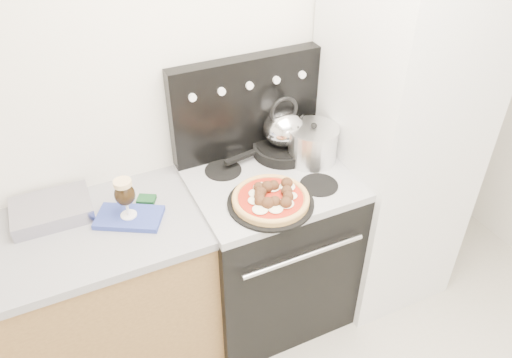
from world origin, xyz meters
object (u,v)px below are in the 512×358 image
oven_mitt (129,217)px  tea_kettle (283,125)px  skillet (282,149)px  stock_pot (312,145)px  stove_body (269,250)px  base_cabinet (52,320)px  pizza_pan (271,203)px  pizza (271,197)px  fridge (393,142)px  beer_glass (125,198)px

oven_mitt → tea_kettle: bearing=10.5°
skillet → stock_pot: (0.10, -0.11, 0.06)m
stove_body → skillet: size_ratio=2.93×
base_cabinet → pizza_pan: size_ratio=3.74×
base_cabinet → oven_mitt: (0.43, -0.02, 0.48)m
tea_kettle → pizza: bearing=-111.2°
pizza_pan → stock_pot: bearing=33.5°
base_cabinet → oven_mitt: 0.65m
stove_body → fridge: bearing=-2.0°
pizza → pizza_pan: bearing=0.0°
base_cabinet → skillet: bearing=6.3°
fridge → tea_kettle: fridge is taller
beer_glass → skillet: beer_glass is taller
fridge → skillet: fridge is taller
beer_glass → pizza: (0.59, -0.19, -0.06)m
base_cabinet → fridge: size_ratio=0.76×
pizza → tea_kettle: tea_kettle is taller
stove_body → fridge: 0.87m
stove_body → pizza: size_ratio=2.57×
base_cabinet → skillet: 1.37m
fridge → stock_pot: fridge is taller
oven_mitt → pizza: size_ratio=0.81×
pizza → stock_pot: stock_pot is taller
fridge → pizza: bearing=-169.1°
base_cabinet → pizza_pan: 1.15m
base_cabinet → pizza_pan: bearing=-11.1°
base_cabinet → pizza_pan: pizza_pan is taller
oven_mitt → tea_kettle: (0.83, 0.15, 0.17)m
skillet → stock_pot: stock_pot is taller
skillet → beer_glass: bearing=-169.5°
oven_mitt → stock_pot: bearing=2.5°
tea_kettle → stock_pot: (0.10, -0.11, -0.08)m
stove_body → stock_pot: bearing=11.1°
oven_mitt → base_cabinet: bearing=178.0°
base_cabinet → skillet: (1.26, 0.14, 0.52)m
stove_body → pizza_pan: pizza_pan is taller
oven_mitt → pizza_pan: pizza_pan is taller
base_cabinet → stove_body: bearing=-1.3°
skillet → tea_kettle: (0.00, 0.00, 0.14)m
pizza_pan → tea_kettle: (0.24, 0.34, 0.16)m
beer_glass → pizza: bearing=-17.4°
skillet → tea_kettle: bearing=0.0°
tea_kettle → pizza_pan: bearing=-111.2°
pizza_pan → pizza: pizza is taller
stove_body → tea_kettle: 0.68m
oven_mitt → pizza: 0.62m
skillet → stock_pot: size_ratio=1.26×
base_cabinet → fridge: fridge is taller
base_cabinet → tea_kettle: bearing=6.3°
base_cabinet → stock_pot: (1.36, 0.03, 0.58)m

